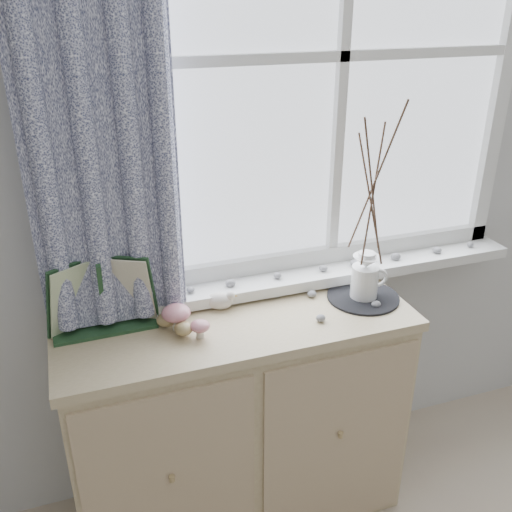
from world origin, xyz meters
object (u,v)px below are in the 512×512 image
(toadstool_cluster, at_px, (182,317))
(twig_pitcher, at_px, (373,187))
(sideboard, at_px, (239,420))
(botanical_book, at_px, (102,299))

(toadstool_cluster, distance_m, twig_pitcher, 0.75)
(sideboard, xyz_separation_m, botanical_book, (-0.42, 0.06, 0.56))
(toadstool_cluster, xyz_separation_m, twig_pitcher, (0.66, 0.00, 0.36))
(sideboard, height_order, toadstool_cluster, toadstool_cluster)
(sideboard, xyz_separation_m, toadstool_cluster, (-0.19, -0.00, 0.48))
(botanical_book, height_order, toadstool_cluster, botanical_book)
(sideboard, xyz_separation_m, twig_pitcher, (0.47, -0.00, 0.84))
(botanical_book, bearing_deg, toadstool_cluster, -15.64)
(botanical_book, relative_size, toadstool_cluster, 2.55)
(botanical_book, xyz_separation_m, twig_pitcher, (0.89, -0.06, 0.28))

